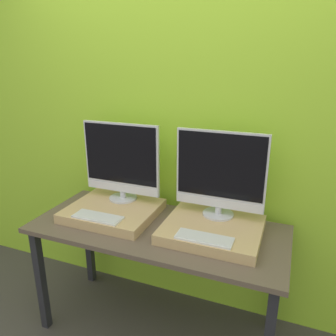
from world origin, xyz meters
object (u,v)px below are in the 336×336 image
Objects in this scene: monitor_left at (121,161)px; monitor_right at (220,173)px; keyboard_right at (204,238)px; keyboard_left at (98,217)px.

monitor_left is 0.67m from monitor_right.
monitor_left is 1.76× the size of keyboard_right.
monitor_left is 0.79m from keyboard_right.
monitor_left and monitor_right have the same top height.
monitor_right reaches higher than keyboard_left.
keyboard_left is 0.79m from monitor_right.
keyboard_left is at bearing -154.96° from monitor_right.
keyboard_left is at bearing -90.00° from monitor_left.
monitor_left is 1.76× the size of keyboard_left.
keyboard_right is (0.67, 0.00, 0.00)m from keyboard_left.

